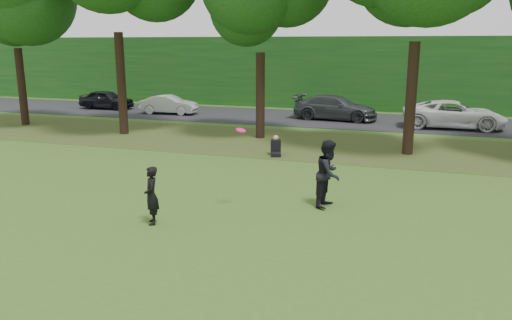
# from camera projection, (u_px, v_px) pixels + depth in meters

# --- Properties ---
(ground) EXTENTS (120.00, 120.00, 0.00)m
(ground) POSITION_uv_depth(u_px,v_px,m) (198.00, 259.00, 10.82)
(ground) COLOR #3B581B
(ground) RESTS_ON ground
(leaf_litter) EXTENTS (60.00, 7.00, 0.01)m
(leaf_litter) POSITION_uv_depth(u_px,v_px,m) (317.00, 145.00, 22.85)
(leaf_litter) COLOR #453B18
(leaf_litter) RESTS_ON ground
(street) EXTENTS (70.00, 7.00, 0.02)m
(street) POSITION_uv_depth(u_px,v_px,m) (343.00, 120.00, 30.25)
(street) COLOR black
(street) RESTS_ON ground
(far_hedge) EXTENTS (70.00, 3.00, 5.00)m
(far_hedge) POSITION_uv_depth(u_px,v_px,m) (357.00, 73.00, 35.23)
(far_hedge) COLOR #154A17
(far_hedge) RESTS_ON ground
(player_left) EXTENTS (0.60, 0.66, 1.51)m
(player_left) POSITION_uv_depth(u_px,v_px,m) (151.00, 195.00, 12.75)
(player_left) COLOR black
(player_left) RESTS_ON ground
(player_right) EXTENTS (0.88, 1.05, 1.92)m
(player_right) POSITION_uv_depth(u_px,v_px,m) (329.00, 174.00, 14.08)
(player_right) COLOR black
(player_right) RESTS_ON ground
(parked_cars) EXTENTS (38.13, 3.64, 1.49)m
(parked_cars) POSITION_uv_depth(u_px,v_px,m) (376.00, 111.00, 28.90)
(parked_cars) COLOR black
(parked_cars) RESTS_ON street
(frisbee) EXTENTS (0.32, 0.33, 0.14)m
(frisbee) POSITION_uv_depth(u_px,v_px,m) (241.00, 130.00, 13.46)
(frisbee) COLOR #F11477
(frisbee) RESTS_ON ground
(seated_person) EXTENTS (0.61, 0.82, 0.83)m
(seated_person) POSITION_uv_depth(u_px,v_px,m) (276.00, 148.00, 20.71)
(seated_person) COLOR black
(seated_person) RESTS_ON ground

